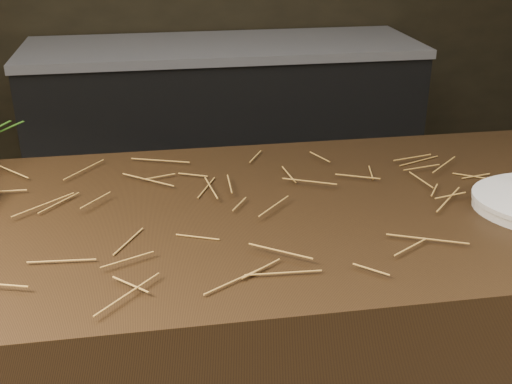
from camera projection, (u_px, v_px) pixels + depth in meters
The scene contains 2 objects.
back_counter at pixel (224, 129), 3.13m from camera, with size 1.82×0.62×0.84m.
straw_bedding at pixel (179, 210), 1.19m from camera, with size 1.40×0.60×0.02m, color olive, non-canonical shape.
Camera 1 is at (-0.03, -0.78, 1.43)m, focal length 45.00 mm.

